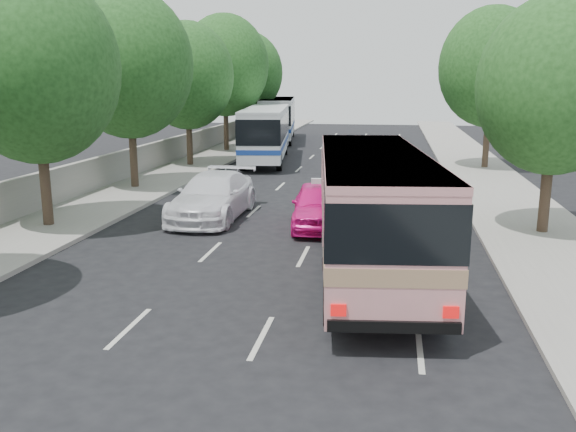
% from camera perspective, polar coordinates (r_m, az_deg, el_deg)
% --- Properties ---
extents(ground, '(120.00, 120.00, 0.00)m').
position_cam_1_polar(ground, '(14.84, -4.67, -7.91)').
color(ground, black).
rests_on(ground, ground).
extents(sidewalk_left, '(4.00, 90.00, 0.15)m').
position_cam_1_polar(sidewalk_left, '(35.91, -9.99, 4.25)').
color(sidewalk_left, '#9E998E').
rests_on(sidewalk_left, ground).
extents(sidewalk_right, '(4.00, 90.00, 0.12)m').
position_cam_1_polar(sidewalk_right, '(34.21, 17.99, 3.38)').
color(sidewalk_right, '#9E998E').
rests_on(sidewalk_right, ground).
extents(low_wall, '(0.30, 90.00, 1.50)m').
position_cam_1_polar(low_wall, '(36.44, -12.72, 5.56)').
color(low_wall, '#9E998E').
rests_on(low_wall, sidewalk_left).
extents(tree_left_b, '(5.70, 5.70, 8.88)m').
position_cam_1_polar(tree_left_b, '(22.78, -22.55, 13.27)').
color(tree_left_b, '#38281E').
rests_on(tree_left_b, ground).
extents(tree_left_c, '(6.00, 6.00, 9.35)m').
position_cam_1_polar(tree_left_c, '(29.97, -14.65, 14.02)').
color(tree_left_c, '#38281E').
rests_on(tree_left_c, ground).
extents(tree_left_d, '(5.52, 5.52, 8.60)m').
position_cam_1_polar(tree_left_d, '(37.39, -9.34, 13.15)').
color(tree_left_d, '#38281E').
rests_on(tree_left_d, ground).
extents(tree_left_e, '(6.30, 6.30, 9.82)m').
position_cam_1_polar(tree_left_e, '(45.02, -5.87, 14.15)').
color(tree_left_e, '#38281E').
rests_on(tree_left_e, ground).
extents(tree_left_f, '(5.88, 5.88, 9.16)m').
position_cam_1_polar(tree_left_f, '(52.81, -3.70, 13.49)').
color(tree_left_f, '#38281E').
rests_on(tree_left_f, ground).
extents(tree_right_near, '(5.10, 5.10, 7.95)m').
position_cam_1_polar(tree_right_near, '(22.03, 24.03, 11.59)').
color(tree_right_near, '#38281E').
rests_on(tree_right_near, ground).
extents(tree_right_far, '(6.00, 6.00, 9.35)m').
position_cam_1_polar(tree_right_far, '(37.82, 18.67, 13.40)').
color(tree_right_far, '#38281E').
rests_on(tree_right_far, ground).
extents(pink_bus, '(3.86, 10.68, 3.33)m').
position_cam_1_polar(pink_bus, '(16.35, 7.91, 1.50)').
color(pink_bus, '#D78A8B').
rests_on(pink_bus, ground).
extents(pink_taxi, '(2.38, 4.84, 1.59)m').
position_cam_1_polar(pink_taxi, '(21.87, 2.90, 1.01)').
color(pink_taxi, '#FF1695').
rests_on(pink_taxi, ground).
extents(white_pickup, '(2.45, 5.87, 1.69)m').
position_cam_1_polar(white_pickup, '(23.45, -7.03, 1.85)').
color(white_pickup, white).
rests_on(white_pickup, ground).
extents(tour_coach_front, '(3.95, 11.75, 3.45)m').
position_cam_1_polar(tour_coach_front, '(39.45, -2.08, 8.09)').
color(tour_coach_front, silver).
rests_on(tour_coach_front, ground).
extents(tour_coach_rear, '(4.22, 12.35, 3.62)m').
position_cam_1_polar(tour_coach_rear, '(53.26, -0.95, 9.39)').
color(tour_coach_rear, silver).
rests_on(tour_coach_rear, ground).
extents(taxi_roof_sign, '(0.57, 0.24, 0.18)m').
position_cam_1_polar(taxi_roof_sign, '(21.71, 2.92, 3.29)').
color(taxi_roof_sign, silver).
rests_on(taxi_roof_sign, pink_taxi).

